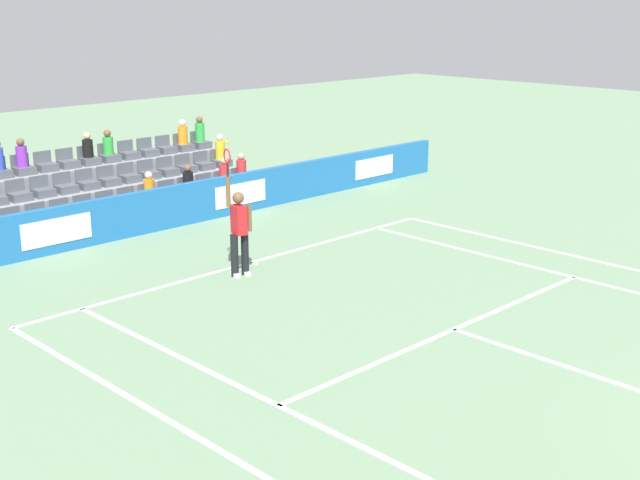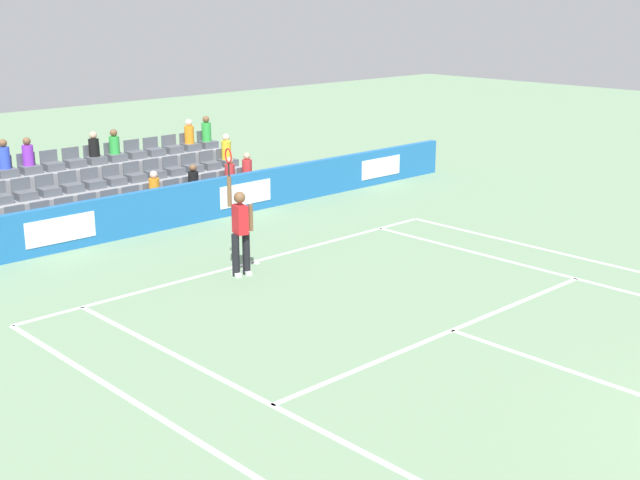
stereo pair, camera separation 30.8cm
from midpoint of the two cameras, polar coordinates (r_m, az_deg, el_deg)
The scene contains 11 objects.
line_baseline at distance 18.71m, azimuth -4.04°, elevation -1.47°, with size 10.97×0.10×0.01m, color white.
line_service at distance 15.11m, azimuth 9.41°, elevation -5.98°, with size 8.23×0.10×0.01m, color white.
line_centre_service at distance 13.61m, azimuth 20.31°, elevation -9.36°, with size 0.10×6.40×0.01m, color white.
line_singles_sideline_left at distance 12.04m, azimuth -1.05°, elevation -11.71°, with size 0.10×11.89×0.01m, color white.
line_singles_sideline_right at distance 18.19m, azimuth 18.48°, elevation -2.80°, with size 0.10×11.89×0.01m, color white.
line_doubles_sideline_left at distance 11.27m, azimuth -6.35°, elevation -13.86°, with size 0.10×11.89×0.01m, color white.
line_doubles_sideline_right at distance 19.36m, azimuth 20.42°, elevation -1.86°, with size 0.10×11.89×0.01m, color white.
line_centre_mark at distance 18.63m, azimuth -3.85°, elevation -1.54°, with size 0.10×0.20×0.01m, color white.
sponsor_barrier at distance 21.44m, azimuth -10.35°, elevation 2.03°, with size 21.38×0.22×1.06m.
tennis_player at distance 17.59m, azimuth -4.87°, elevation 0.73°, with size 0.51×0.41×2.85m.
stadium_stand at distance 23.37m, azimuth -13.44°, elevation 3.07°, with size 8.06×2.85×2.21m.
Camera 2 is at (11.18, 2.05, 5.59)m, focal length 47.79 mm.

